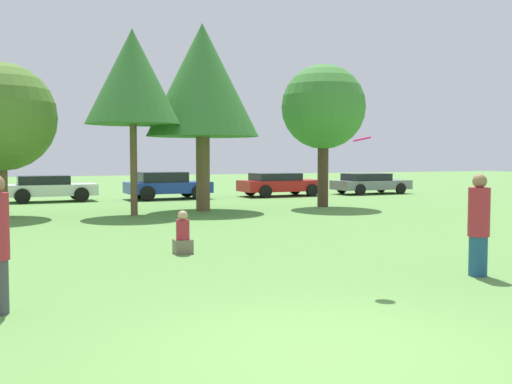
% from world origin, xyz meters
% --- Properties ---
extents(ground_plane, '(120.00, 120.00, 0.00)m').
position_xyz_m(ground_plane, '(0.00, 0.00, 0.00)').
color(ground_plane, '#5B8E42').
extents(person_catcher, '(0.38, 0.38, 1.80)m').
position_xyz_m(person_catcher, '(4.51, 2.62, 0.91)').
color(person_catcher, navy).
rests_on(person_catcher, ground).
extents(frisbee, '(0.30, 0.29, 0.10)m').
position_xyz_m(frisbee, '(2.16, 2.74, 2.39)').
color(frisbee, '#F21E72').
extents(bystander_sitting, '(0.39, 0.32, 0.94)m').
position_xyz_m(bystander_sitting, '(0.37, 7.00, 0.39)').
color(bystander_sitting, '#726651').
rests_on(bystander_sitting, ground).
extents(tree_1, '(3.73, 3.73, 5.33)m').
position_xyz_m(tree_1, '(-3.24, 16.92, 3.45)').
color(tree_1, brown).
rests_on(tree_1, ground).
extents(tree_2, '(3.35, 3.35, 6.59)m').
position_xyz_m(tree_2, '(1.06, 15.76, 4.89)').
color(tree_2, brown).
rests_on(tree_2, ground).
extents(tree_3, '(4.30, 4.30, 7.17)m').
position_xyz_m(tree_3, '(3.86, 16.50, 4.98)').
color(tree_3, brown).
rests_on(tree_3, ground).
extents(tree_4, '(3.49, 3.49, 5.89)m').
position_xyz_m(tree_4, '(9.06, 16.38, 4.11)').
color(tree_4, '#473323').
rests_on(tree_4, ground).
extents(parked_car_white, '(4.13, 1.98, 1.21)m').
position_xyz_m(parked_car_white, '(-1.32, 23.68, 0.66)').
color(parked_car_white, silver).
rests_on(parked_car_white, ground).
extents(parked_car_blue, '(4.12, 2.17, 1.33)m').
position_xyz_m(parked_car_blue, '(4.12, 23.22, 0.71)').
color(parked_car_blue, '#1E389E').
rests_on(parked_car_blue, ground).
extents(parked_car_red, '(4.40, 2.19, 1.22)m').
position_xyz_m(parked_car_red, '(10.17, 23.04, 0.65)').
color(parked_car_red, red).
rests_on(parked_car_red, ground).
extents(parked_car_grey, '(4.37, 2.08, 1.14)m').
position_xyz_m(parked_car_grey, '(15.63, 22.81, 0.61)').
color(parked_car_grey, slate).
rests_on(parked_car_grey, ground).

